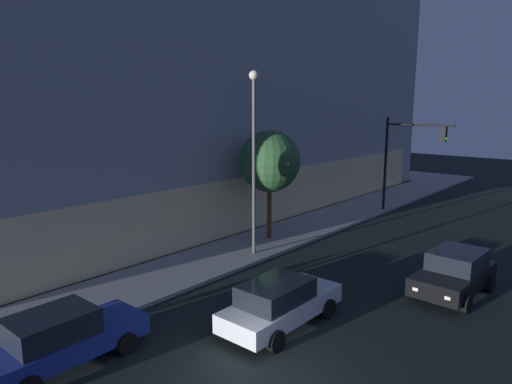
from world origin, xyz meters
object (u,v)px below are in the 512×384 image
(car_white, at_px, (280,303))
(car_black, at_px, (455,272))
(sidewalk_tree, at_px, (270,162))
(street_lamp_sidewalk, at_px, (254,143))
(modern_building, at_px, (146,62))
(traffic_light_far_corner, at_px, (406,150))
(car_blue, at_px, (61,338))

(car_white, relative_size, car_black, 1.09)
(sidewalk_tree, xyz_separation_m, car_black, (-0.88, -9.89, -3.41))
(street_lamp_sidewalk, relative_size, car_black, 2.00)
(modern_building, distance_m, sidewalk_tree, 17.43)
(street_lamp_sidewalk, relative_size, sidewalk_tree, 1.49)
(traffic_light_far_corner, distance_m, street_lamp_sidewalk, 13.13)
(modern_building, bearing_deg, street_lamp_sidewalk, -111.11)
(street_lamp_sidewalk, distance_m, car_blue, 11.83)
(traffic_light_far_corner, xyz_separation_m, street_lamp_sidewalk, (-12.94, 1.86, 1.16))
(traffic_light_far_corner, relative_size, sidewalk_tree, 1.08)
(street_lamp_sidewalk, height_order, car_blue, street_lamp_sidewalk)
(car_white, bearing_deg, sidewalk_tree, 41.24)
(car_white, bearing_deg, modern_building, 62.91)
(car_blue, relative_size, car_black, 1.07)
(modern_building, xyz_separation_m, car_white, (-11.38, -22.26, -9.63))
(street_lamp_sidewalk, relative_size, car_white, 1.83)
(traffic_light_far_corner, bearing_deg, modern_building, 108.89)
(street_lamp_sidewalk, bearing_deg, sidewalk_tree, 23.69)
(modern_building, xyz_separation_m, car_black, (-4.89, -25.68, -9.60))
(traffic_light_far_corner, distance_m, sidewalk_tree, 10.84)
(sidewalk_tree, xyz_separation_m, car_blue, (-13.17, -3.27, -3.45))
(modern_building, height_order, street_lamp_sidewalk, modern_building)
(traffic_light_far_corner, bearing_deg, car_black, -148.51)
(street_lamp_sidewalk, xyz_separation_m, car_blue, (-10.66, -2.17, -4.65))
(car_white, bearing_deg, street_lamp_sidewalk, 47.80)
(car_black, bearing_deg, street_lamp_sidewalk, 100.54)
(street_lamp_sidewalk, bearing_deg, car_white, -132.20)
(modern_building, xyz_separation_m, street_lamp_sidewalk, (-6.52, -16.90, -4.99))
(street_lamp_sidewalk, xyz_separation_m, sidewalk_tree, (2.51, 1.10, -1.20))
(sidewalk_tree, xyz_separation_m, car_white, (-7.37, -6.46, -3.44))
(sidewalk_tree, relative_size, car_black, 1.35)
(traffic_light_far_corner, relative_size, car_black, 1.46)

